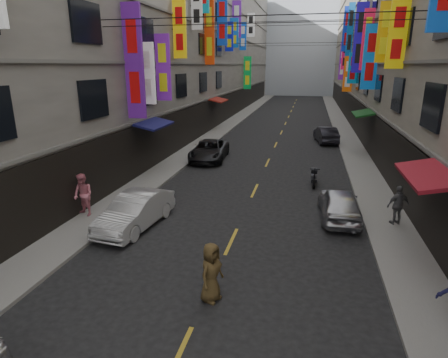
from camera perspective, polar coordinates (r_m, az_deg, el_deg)
The scene contains 17 objects.
sidewalk_left at distance 37.86m, azimuth -0.43°, elevation 7.54°, with size 2.00×90.00×0.12m, color slate.
sidewalk_right at distance 37.06m, azimuth 18.08°, elevation 6.50°, with size 2.00×90.00×0.12m, color slate.
building_row_left at distance 39.29m, azimuth -9.63°, elevation 21.45°, with size 10.14×90.00×19.00m.
building_row_right at distance 37.72m, azimuth 29.13°, elevation 19.88°, with size 10.14×90.00×19.00m.
haze_block at distance 86.53m, azimuth 11.77°, elevation 19.78°, with size 18.00×8.00×22.00m, color #AEB7C2.
shop_signage at distance 30.20m, azimuth 8.63°, elevation 22.14°, with size 14.00×55.00×12.46m.
street_awnings at distance 20.97m, azimuth 2.24°, elevation 8.00°, with size 13.99×35.20×0.41m.
overhead_cables at distance 24.63m, azimuth 7.40°, elevation 22.75°, with size 14.00×38.04×1.24m.
lane_markings at distance 34.04m, azimuth 8.34°, elevation 6.20°, with size 0.12×80.20×0.01m.
scooter_far_right at distance 20.88m, azimuth 13.55°, elevation 0.29°, with size 0.50×1.80×1.14m.
car_left_mid at distance 15.39m, azimuth -13.34°, elevation -4.79°, with size 1.45×4.16×1.37m, color silver.
car_left_far at distance 25.71m, azimuth -2.25°, elevation 4.38°, with size 2.21×4.80×1.33m, color black.
car_right_mid at distance 16.56m, azimuth 17.14°, elevation -3.61°, with size 1.56×3.88×1.32m, color #BCBDC2.
car_right_far at distance 32.79m, azimuth 15.25°, elevation 6.56°, with size 1.42×4.08×1.34m, color #23232A.
pedestrian_lfar at distance 16.82m, azimuth -20.67°, elevation -2.29°, with size 0.89×0.61×1.83m, color #D87283.
pedestrian_rfar at distance 16.47m, azimuth 24.99°, elevation -3.63°, with size 0.94×0.54×1.61m, color slate.
pedestrian_crossing at distance 10.52m, azimuth -1.96°, elevation -14.02°, with size 0.83×0.57×1.71m, color #4D3B1E.
Camera 1 is at (2.52, 5.63, 6.27)m, focal length 30.00 mm.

